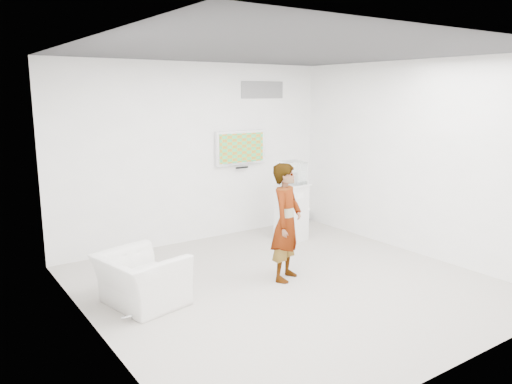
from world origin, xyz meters
TOP-DOWN VIEW (x-y plane):
  - room at (0.00, 0.00)m, footprint 5.01×5.01m
  - tv at (0.85, 2.45)m, footprint 1.00×0.08m
  - logo_decal at (1.35, 2.49)m, footprint 0.90×0.02m
  - person at (0.11, 0.16)m, footprint 0.70×0.63m
  - armchair at (-1.84, 0.48)m, footprint 1.03×1.12m
  - pedestal at (1.32, 1.58)m, footprint 0.55×0.55m
  - floor_uplight at (2.36, 2.36)m, footprint 0.18×0.18m
  - vitrine at (1.32, 1.58)m, footprint 0.42×0.42m
  - console at (1.32, 1.58)m, footprint 0.07×0.15m
  - wii_remote at (0.24, 0.42)m, footprint 0.11×0.15m

SIDE VIEW (x-z plane):
  - floor_uplight at x=2.36m, z-range 0.00..0.27m
  - armchair at x=-1.84m, z-range 0.00..0.63m
  - pedestal at x=1.32m, z-range 0.00..0.98m
  - person at x=0.11m, z-range 0.00..1.60m
  - console at x=1.32m, z-range 0.98..1.18m
  - vitrine at x=1.32m, z-range 0.98..1.36m
  - wii_remote at x=0.24m, z-range 1.42..1.46m
  - room at x=0.00m, z-range 0.00..3.00m
  - tv at x=0.85m, z-range 1.25..1.85m
  - logo_decal at x=1.35m, z-range 2.40..2.70m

